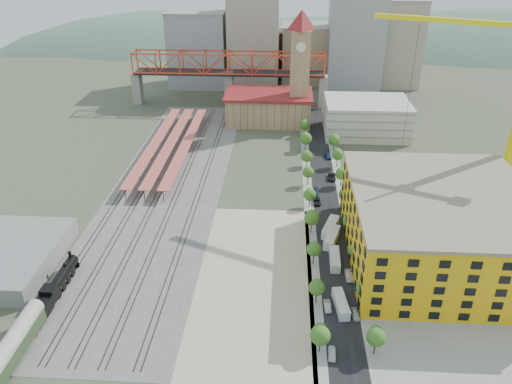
# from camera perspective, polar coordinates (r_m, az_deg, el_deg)

# --- Properties ---
(ground) EXTENTS (400.00, 400.00, 0.00)m
(ground) POSITION_cam_1_polar(r_m,az_deg,el_deg) (150.73, 2.15, -2.51)
(ground) COLOR #474C38
(ground) RESTS_ON ground
(ballast_strip) EXTENTS (36.00, 165.00, 0.06)m
(ballast_strip) POSITION_cam_1_polar(r_m,az_deg,el_deg) (170.38, -9.88, 0.87)
(ballast_strip) COLOR #605E59
(ballast_strip) RESTS_ON ground
(dirt_lot) EXTENTS (28.00, 67.00, 0.06)m
(dirt_lot) POSITION_cam_1_polar(r_m,az_deg,el_deg) (124.65, -0.11, -9.75)
(dirt_lot) COLOR tan
(dirt_lot) RESTS_ON ground
(street_asphalt) EXTENTS (12.00, 170.00, 0.06)m
(street_asphalt) POSITION_cam_1_polar(r_m,az_deg,el_deg) (164.41, 7.87, -0.02)
(street_asphalt) COLOR black
(street_asphalt) RESTS_ON ground
(sidewalk_west) EXTENTS (3.00, 170.00, 0.04)m
(sidewalk_west) POSITION_cam_1_polar(r_m,az_deg,el_deg) (164.04, 5.96, 0.04)
(sidewalk_west) COLOR gray
(sidewalk_west) RESTS_ON ground
(sidewalk_east) EXTENTS (3.00, 170.00, 0.04)m
(sidewalk_east) POSITION_cam_1_polar(r_m,az_deg,el_deg) (164.97, 9.78, -0.07)
(sidewalk_east) COLOR gray
(sidewalk_east) RESTS_ON ground
(construction_pad) EXTENTS (50.00, 90.00, 0.06)m
(construction_pad) POSITION_cam_1_polar(r_m,az_deg,el_deg) (140.49, 20.74, -7.00)
(construction_pad) COLOR gray
(construction_pad) RESTS_ON ground
(rail_tracks) EXTENTS (26.56, 160.00, 0.18)m
(rail_tracks) POSITION_cam_1_polar(r_m,az_deg,el_deg) (170.74, -10.47, 0.92)
(rail_tracks) COLOR #382B23
(rail_tracks) RESTS_ON ground
(platform_canopies) EXTENTS (16.00, 80.00, 4.12)m
(platform_canopies) POSITION_cam_1_polar(r_m,az_deg,el_deg) (194.24, -9.70, 5.62)
(platform_canopies) COLOR #C9624D
(platform_canopies) RESTS_ON ground
(station_hall) EXTENTS (38.00, 24.00, 13.10)m
(station_hall) POSITION_cam_1_polar(r_m,az_deg,el_deg) (223.32, 1.45, 9.69)
(station_hall) COLOR tan
(station_hall) RESTS_ON ground
(clock_tower) EXTENTS (12.00, 12.00, 52.00)m
(clock_tower) POSITION_cam_1_polar(r_m,az_deg,el_deg) (215.50, 5.08, 15.00)
(clock_tower) COLOR tan
(clock_tower) RESTS_ON ground
(parking_garage) EXTENTS (34.00, 26.00, 14.00)m
(parking_garage) POSITION_cam_1_polar(r_m,az_deg,el_deg) (214.41, 12.47, 8.35)
(parking_garage) COLOR silver
(parking_garage) RESTS_ON ground
(truss_bridge) EXTENTS (94.00, 9.60, 25.60)m
(truss_bridge) POSITION_cam_1_polar(r_m,az_deg,el_deg) (243.53, -3.16, 14.17)
(truss_bridge) COLOR gray
(truss_bridge) RESTS_ON ground
(construction_building) EXTENTS (44.60, 50.60, 18.80)m
(construction_building) POSITION_cam_1_polar(r_m,az_deg,el_deg) (134.73, 20.18, -3.72)
(construction_building) COLOR gold
(construction_building) RESTS_ON ground
(warehouse) EXTENTS (22.00, 32.00, 5.00)m
(warehouse) POSITION_cam_1_polar(r_m,az_deg,el_deg) (141.69, -26.15, -6.68)
(warehouse) COLOR gray
(warehouse) RESTS_ON ground
(street_trees) EXTENTS (15.40, 124.40, 8.00)m
(street_trees) POSITION_cam_1_polar(r_m,az_deg,el_deg) (155.67, 8.10, -1.74)
(street_trees) COLOR #25631D
(street_trees) RESTS_ON ground
(skyline) EXTENTS (133.00, 46.00, 60.00)m
(skyline) POSITION_cam_1_polar(r_m,az_deg,el_deg) (277.68, 4.67, 16.65)
(skyline) COLOR #9EA0A3
(skyline) RESTS_ON ground
(distant_hills) EXTENTS (647.00, 264.00, 227.00)m
(distant_hills) POSITION_cam_1_polar(r_m,az_deg,el_deg) (422.23, 9.10, 5.80)
(distant_hills) COLOR #4C6B59
(distant_hills) RESTS_ON ground
(locomotive) EXTENTS (3.11, 23.98, 5.99)m
(locomotive) POSITION_cam_1_polar(r_m,az_deg,el_deg) (127.36, -21.85, -9.94)
(locomotive) COLOR black
(locomotive) RESTS_ON ground
(coach) EXTENTS (3.44, 19.98, 6.27)m
(coach) POSITION_cam_1_polar(r_m,az_deg,el_deg) (113.80, -25.84, -15.30)
(coach) COLOR #273D21
(coach) RESTS_ON ground
(tower_crane) EXTENTS (54.93, 25.40, 62.97)m
(tower_crane) POSITION_cam_1_polar(r_m,az_deg,el_deg) (156.62, 27.12, 11.09)
(tower_crane) COLOR yellow
(tower_crane) RESTS_ON ground
(site_trailer_a) EXTENTS (3.48, 9.26, 2.47)m
(site_trailer_a) POSITION_cam_1_polar(r_m,az_deg,el_deg) (116.76, 9.66, -12.49)
(site_trailer_a) COLOR silver
(site_trailer_a) RESTS_ON ground
(site_trailer_b) EXTENTS (2.64, 9.23, 2.51)m
(site_trailer_b) POSITION_cam_1_polar(r_m,az_deg,el_deg) (130.30, 8.98, -7.60)
(site_trailer_b) COLOR silver
(site_trailer_b) RESTS_ON ground
(site_trailer_c) EXTENTS (5.41, 10.39, 2.75)m
(site_trailer_c) POSITION_cam_1_polar(r_m,az_deg,el_deg) (138.37, 8.66, -5.20)
(site_trailer_c) COLOR silver
(site_trailer_c) RESTS_ON ground
(site_trailer_d) EXTENTS (5.84, 10.60, 2.81)m
(site_trailer_d) POSITION_cam_1_polar(r_m,az_deg,el_deg) (142.84, 8.51, -4.03)
(site_trailer_d) COLOR silver
(site_trailer_d) RESTS_ON ground
(car_0) EXTENTS (1.79, 3.96, 1.32)m
(car_0) POSITION_cam_1_polar(r_m,az_deg,el_deg) (106.14, 8.68, -17.82)
(car_0) COLOR white
(car_0) RESTS_ON ground
(car_1) EXTENTS (1.66, 4.21, 1.37)m
(car_1) POSITION_cam_1_polar(r_m,az_deg,el_deg) (116.58, 8.15, -12.78)
(car_1) COLOR #A4A2A8
(car_1) RESTS_ON ground
(car_2) EXTENTS (2.46, 4.97, 1.35)m
(car_2) POSITION_cam_1_polar(r_m,az_deg,el_deg) (157.09, 6.97, -1.08)
(car_2) COLOR black
(car_2) RESTS_ON ground
(car_3) EXTENTS (2.55, 4.76, 1.31)m
(car_3) POSITION_cam_1_polar(r_m,az_deg,el_deg) (162.93, 6.86, 0.03)
(car_3) COLOR navy
(car_3) RESTS_ON ground
(car_4) EXTENTS (2.19, 4.33, 1.41)m
(car_4) POSITION_cam_1_polar(r_m,az_deg,el_deg) (115.46, 11.28, -13.56)
(car_4) COLOR #BCBCBC
(car_4) RESTS_ON ground
(car_5) EXTENTS (1.88, 4.79, 1.55)m
(car_5) POSITION_cam_1_polar(r_m,az_deg,el_deg) (126.08, 10.56, -9.38)
(car_5) COLOR #A2A1A6
(car_5) RESTS_ON ground
(car_6) EXTENTS (3.02, 5.77, 1.55)m
(car_6) POSITION_cam_1_polar(r_m,az_deg,el_deg) (173.24, 8.67, 1.71)
(car_6) COLOR black
(car_6) RESTS_ON ground
(car_7) EXTENTS (2.72, 5.65, 1.59)m
(car_7) POSITION_cam_1_polar(r_m,az_deg,el_deg) (189.86, 8.26, 4.15)
(car_7) COLOR navy
(car_7) RESTS_ON ground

